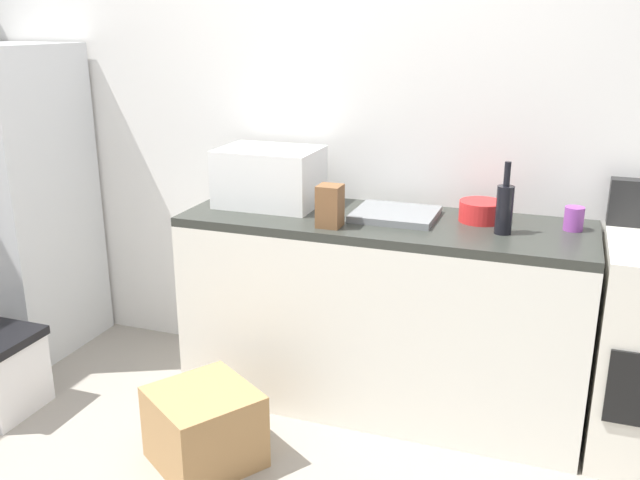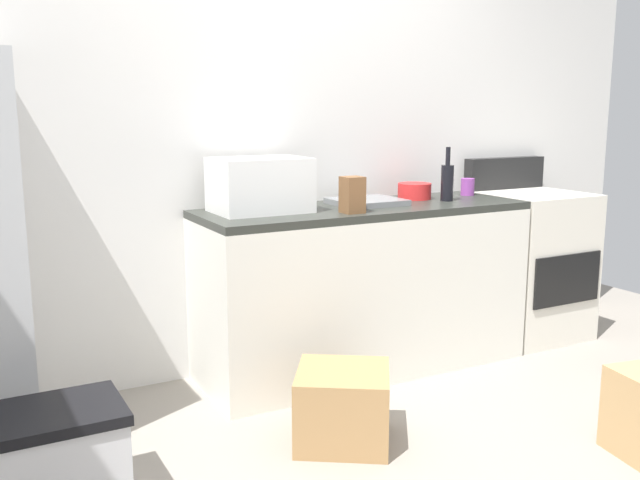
{
  "view_description": "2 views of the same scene",
  "coord_description": "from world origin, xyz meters",
  "px_view_note": "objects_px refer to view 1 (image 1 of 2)",
  "views": [
    {
      "loc": [
        1.02,
        -1.66,
        1.74
      ],
      "look_at": [
        0.04,
        1.07,
        0.81
      ],
      "focal_mm": 38.87,
      "sensor_mm": 36.0,
      "label": 1
    },
    {
      "loc": [
        -1.67,
        -1.95,
        1.41
      ],
      "look_at": [
        -0.04,
        1.07,
        0.77
      ],
      "focal_mm": 39.51,
      "sensor_mm": 36.0,
      "label": 2
    }
  ],
  "objects_px": {
    "refrigerator": "(9,202)",
    "knife_block": "(330,206)",
    "microwave": "(270,177)",
    "mixing_bowl": "(481,211)",
    "wine_bottle": "(504,208)",
    "cardboard_box_large": "(204,427)",
    "coffee_mug": "(574,219)"
  },
  "relations": [
    {
      "from": "mixing_bowl",
      "to": "cardboard_box_large",
      "type": "bearing_deg",
      "value": -139.0
    },
    {
      "from": "refrigerator",
      "to": "coffee_mug",
      "type": "distance_m",
      "value": 2.84
    },
    {
      "from": "refrigerator",
      "to": "cardboard_box_large",
      "type": "height_order",
      "value": "refrigerator"
    },
    {
      "from": "refrigerator",
      "to": "knife_block",
      "type": "xyz_separation_m",
      "value": [
        1.86,
        -0.14,
        0.18
      ]
    },
    {
      "from": "wine_bottle",
      "to": "coffee_mug",
      "type": "xyz_separation_m",
      "value": [
        0.27,
        0.15,
        -0.06
      ]
    },
    {
      "from": "microwave",
      "to": "mixing_bowl",
      "type": "distance_m",
      "value": 0.99
    },
    {
      "from": "knife_block",
      "to": "cardboard_box_large",
      "type": "distance_m",
      "value": 1.05
    },
    {
      "from": "microwave",
      "to": "coffee_mug",
      "type": "relative_size",
      "value": 4.6
    },
    {
      "from": "knife_block",
      "to": "mixing_bowl",
      "type": "xyz_separation_m",
      "value": [
        0.59,
        0.3,
        -0.04
      ]
    },
    {
      "from": "wine_bottle",
      "to": "mixing_bowl",
      "type": "xyz_separation_m",
      "value": [
        -0.11,
        0.16,
        -0.06
      ]
    },
    {
      "from": "refrigerator",
      "to": "microwave",
      "type": "distance_m",
      "value": 1.49
    },
    {
      "from": "knife_block",
      "to": "cardboard_box_large",
      "type": "height_order",
      "value": "knife_block"
    },
    {
      "from": "microwave",
      "to": "cardboard_box_large",
      "type": "xyz_separation_m",
      "value": [
        0.03,
        -0.78,
        -0.88
      ]
    },
    {
      "from": "coffee_mug",
      "to": "mixing_bowl",
      "type": "xyz_separation_m",
      "value": [
        -0.38,
        0.01,
        -0.0
      ]
    },
    {
      "from": "wine_bottle",
      "to": "cardboard_box_large",
      "type": "relative_size",
      "value": 0.77
    },
    {
      "from": "refrigerator",
      "to": "coffee_mug",
      "type": "height_order",
      "value": "refrigerator"
    },
    {
      "from": "refrigerator",
      "to": "mixing_bowl",
      "type": "distance_m",
      "value": 2.46
    },
    {
      "from": "knife_block",
      "to": "cardboard_box_large",
      "type": "bearing_deg",
      "value": -124.03
    },
    {
      "from": "knife_block",
      "to": "mixing_bowl",
      "type": "distance_m",
      "value": 0.67
    },
    {
      "from": "wine_bottle",
      "to": "cardboard_box_large",
      "type": "height_order",
      "value": "wine_bottle"
    },
    {
      "from": "refrigerator",
      "to": "knife_block",
      "type": "height_order",
      "value": "refrigerator"
    },
    {
      "from": "microwave",
      "to": "wine_bottle",
      "type": "bearing_deg",
      "value": -5.63
    },
    {
      "from": "knife_block",
      "to": "cardboard_box_large",
      "type": "xyz_separation_m",
      "value": [
        -0.36,
        -0.53,
        -0.83
      ]
    },
    {
      "from": "knife_block",
      "to": "mixing_bowl",
      "type": "height_order",
      "value": "knife_block"
    },
    {
      "from": "microwave",
      "to": "coffee_mug",
      "type": "xyz_separation_m",
      "value": [
        1.36,
        0.04,
        -0.09
      ]
    },
    {
      "from": "coffee_mug",
      "to": "cardboard_box_large",
      "type": "height_order",
      "value": "coffee_mug"
    },
    {
      "from": "refrigerator",
      "to": "wine_bottle",
      "type": "xyz_separation_m",
      "value": [
        2.56,
        0.01,
        0.2
      ]
    },
    {
      "from": "cardboard_box_large",
      "to": "microwave",
      "type": "bearing_deg",
      "value": 92.24
    },
    {
      "from": "microwave",
      "to": "coffee_mug",
      "type": "distance_m",
      "value": 1.37
    },
    {
      "from": "wine_bottle",
      "to": "mixing_bowl",
      "type": "relative_size",
      "value": 1.58
    },
    {
      "from": "microwave",
      "to": "wine_bottle",
      "type": "relative_size",
      "value": 1.53
    },
    {
      "from": "mixing_bowl",
      "to": "cardboard_box_large",
      "type": "height_order",
      "value": "mixing_bowl"
    }
  ]
}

